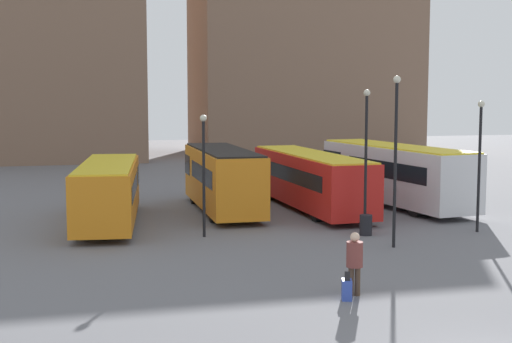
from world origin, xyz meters
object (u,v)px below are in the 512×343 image
object	(u,v)px
bus_1	(222,178)
bus_2	(309,178)
lamp_post_2	(366,150)
trash_bin	(366,225)
bus_3	(394,172)
lamp_post_0	(396,149)
traveler	(355,258)
bus_0	(108,190)
lamp_post_3	(204,164)
lamp_post_1	(480,155)
suitcase	(347,289)

from	to	relation	value
bus_1	bus_2	size ratio (longest dim) A/B	0.80
lamp_post_2	trash_bin	distance (m)	3.12
bus_3	lamp_post_0	size ratio (longest dim) A/B	1.80
lamp_post_2	trash_bin	size ratio (longest dim) A/B	7.06
traveler	bus_1	bearing A→B (deg)	19.26
bus_0	lamp_post_0	size ratio (longest dim) A/B	1.56
traveler	lamp_post_3	xyz separation A→B (m)	(-2.70, 9.56, 1.88)
lamp_post_2	bus_2	bearing A→B (deg)	91.64
bus_1	trash_bin	bearing A→B (deg)	-148.19
bus_0	trash_bin	bearing A→B (deg)	-110.89
lamp_post_1	trash_bin	xyz separation A→B (m)	(-4.86, 0.49, -2.84)
suitcase	trash_bin	bearing A→B (deg)	-9.27
bus_3	suitcase	bearing A→B (deg)	143.61
traveler	lamp_post_1	bearing A→B (deg)	-31.49
bus_1	bus_2	distance (m)	4.49
bus_2	lamp_post_0	xyz separation A→B (m)	(0.14, -9.77, 2.20)
bus_1	traveler	size ratio (longest dim) A/B	5.17
bus_0	bus_3	world-z (taller)	bus_3
bus_1	bus_2	xyz separation A→B (m)	(4.49, -0.17, -0.13)
suitcase	trash_bin	size ratio (longest dim) A/B	1.00
bus_1	trash_bin	world-z (taller)	bus_1
lamp_post_2	trash_bin	world-z (taller)	lamp_post_2
trash_bin	lamp_post_1	bearing A→B (deg)	-5.77
lamp_post_1	bus_3	bearing A→B (deg)	91.63
suitcase	lamp_post_3	bearing A→B (deg)	29.98
bus_3	trash_bin	distance (m)	8.76
bus_1	suitcase	world-z (taller)	bus_1
traveler	suitcase	world-z (taller)	traveler
lamp_post_3	bus_0	bearing A→B (deg)	132.44
bus_2	traveler	world-z (taller)	bus_2
bus_1	traveler	world-z (taller)	bus_1
bus_1	lamp_post_2	distance (m)	8.62
bus_2	lamp_post_0	size ratio (longest dim) A/B	1.85
bus_3	bus_0	bearing A→B (deg)	90.47
suitcase	bus_0	bearing A→B (deg)	40.01
lamp_post_2	lamp_post_3	distance (m)	6.77
traveler	lamp_post_3	size ratio (longest dim) A/B	0.37
bus_0	bus_3	bearing A→B (deg)	-75.63
lamp_post_3	trash_bin	distance (m)	7.14
lamp_post_1	lamp_post_3	xyz separation A→B (m)	(-11.40, 1.79, -0.29)
bus_1	lamp_post_0	bearing A→B (deg)	-154.41
suitcase	traveler	bearing A→B (deg)	-28.94
bus_0	bus_2	xyz separation A→B (m)	(10.14, 2.03, 0.05)
lamp_post_1	lamp_post_3	size ratio (longest dim) A/B	1.11
bus_0	lamp_post_3	distance (m)	5.59
suitcase	lamp_post_0	bearing A→B (deg)	-18.25
bus_2	traveler	distance (m)	16.03
bus_2	trash_bin	xyz separation A→B (m)	(0.04, -7.31, -1.13)
bus_0	lamp_post_0	xyz separation A→B (m)	(10.28, -7.75, 2.24)
lamp_post_0	bus_1	bearing A→B (deg)	114.95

